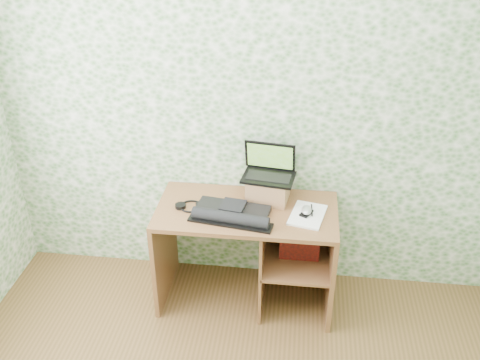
# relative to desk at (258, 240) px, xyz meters

# --- Properties ---
(wall_back) EXTENTS (3.50, 0.00, 3.50)m
(wall_back) POSITION_rel_desk_xyz_m (-0.08, 0.28, 0.82)
(wall_back) COLOR white
(wall_back) RESTS_ON ground
(desk) EXTENTS (1.20, 0.60, 0.75)m
(desk) POSITION_rel_desk_xyz_m (0.00, 0.00, 0.00)
(desk) COLOR brown
(desk) RESTS_ON floor
(riser) EXTENTS (0.30, 0.26, 0.16)m
(riser) POSITION_rel_desk_xyz_m (0.05, 0.12, 0.35)
(riser) COLOR #9E6A47
(riser) RESTS_ON desk
(laptop) EXTENTS (0.37, 0.28, 0.23)m
(laptop) POSITION_rel_desk_xyz_m (0.05, 0.15, 0.49)
(laptop) COLOR black
(laptop) RESTS_ON riser
(keyboard) EXTENTS (0.55, 0.35, 0.08)m
(keyboard) POSITION_rel_desk_xyz_m (-0.16, -0.13, 0.30)
(keyboard) COLOR black
(keyboard) RESTS_ON desk
(headphones) EXTENTS (0.21, 0.18, 0.03)m
(headphones) POSITION_rel_desk_xyz_m (-0.45, -0.05, 0.28)
(headphones) COLOR black
(headphones) RESTS_ON desk
(notepad) EXTENTS (0.26, 0.33, 0.01)m
(notepad) POSITION_rel_desk_xyz_m (0.32, -0.06, 0.28)
(notepad) COLOR white
(notepad) RESTS_ON desk
(mouse) EXTENTS (0.11, 0.12, 0.04)m
(mouse) POSITION_rel_desk_xyz_m (0.31, -0.06, 0.30)
(mouse) COLOR silver
(mouse) RESTS_ON notepad
(pen) EXTENTS (0.01, 0.14, 0.01)m
(pen) POSITION_rel_desk_xyz_m (0.35, -0.01, 0.29)
(pen) COLOR black
(pen) RESTS_ON notepad
(red_box) EXTENTS (0.27, 0.09, 0.32)m
(red_box) POSITION_rel_desk_xyz_m (0.29, -0.03, 0.07)
(red_box) COLOR maroon
(red_box) RESTS_ON desk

